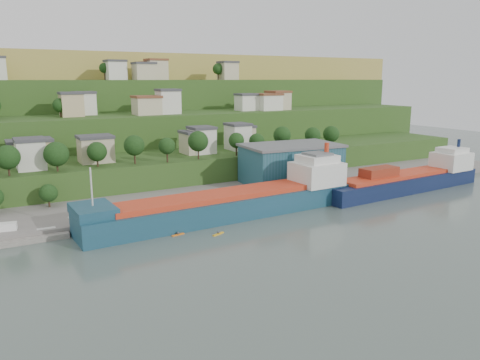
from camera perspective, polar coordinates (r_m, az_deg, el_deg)
ground at (r=112.56m, az=-0.93°, el=-6.14°), size 500.00×500.00×0.00m
quay at (r=145.42m, az=0.76°, el=-1.89°), size 220.00×26.00×4.00m
hillside at (r=269.89m, az=-18.27°, el=4.08°), size 360.00×210.48×96.00m
cargo_ship_near at (r=123.19m, az=-0.62°, el=-2.98°), size 76.87×15.13×19.65m
cargo_ship_far at (r=161.26m, az=19.75°, el=-0.21°), size 64.11×14.15×17.28m
warehouse at (r=153.53m, az=6.23°, el=2.02°), size 32.45×21.47×12.80m
caravan at (r=118.40m, az=-26.83°, el=-5.32°), size 5.67×3.07×2.51m
dinghy at (r=116.49m, az=-22.54°, el=-5.64°), size 4.07×1.68×0.80m
kayak_orange at (r=110.02m, az=-7.57°, el=-6.56°), size 3.21×1.09×0.79m
kayak_yellow at (r=109.62m, az=-2.67°, el=-6.52°), size 3.35×1.80×0.84m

